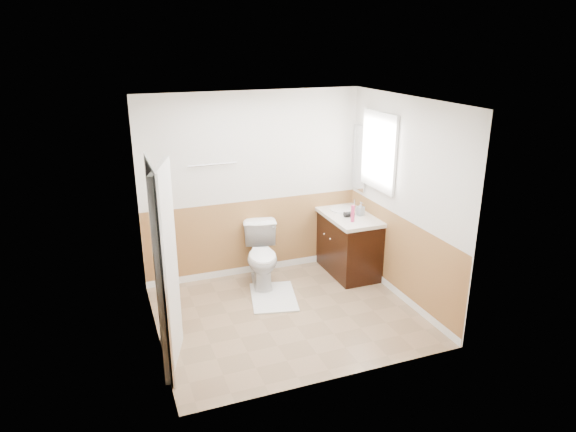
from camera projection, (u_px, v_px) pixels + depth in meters
name	position (u px, v px, depth m)	size (l,w,h in m)	color
floor	(288.00, 314.00, 6.09)	(3.00, 3.00, 0.00)	#8C7051
ceiling	(288.00, 101.00, 5.27)	(3.00, 3.00, 0.00)	white
wall_back	(253.00, 186.00, 6.83)	(3.00, 3.00, 0.00)	silver
wall_front	(339.00, 260.00, 4.53)	(3.00, 3.00, 0.00)	silver
wall_left	(149.00, 233.00, 5.18)	(3.00, 3.00, 0.00)	silver
wall_right	(403.00, 201.00, 6.18)	(3.00, 3.00, 0.00)	silver
wainscot_back	(255.00, 238.00, 7.06)	(3.00, 3.00, 0.00)	#A07940
wainscot_front	(336.00, 333.00, 4.79)	(3.00, 3.00, 0.00)	#A07940
wainscot_left	(157.00, 298.00, 5.43)	(2.60, 2.60, 0.00)	#A07940
wainscot_right	(398.00, 258.00, 6.42)	(2.60, 2.60, 0.00)	#A07940
toilet	(262.00, 256.00, 6.74)	(0.45, 0.78, 0.80)	white
bath_mat	(274.00, 297.00, 6.48)	(0.55, 0.80, 0.02)	silver
vanity_cabinet	(346.00, 244.00, 7.14)	(0.55, 1.10, 0.80)	black
vanity_knob_left	(330.00, 239.00, 6.90)	(0.03, 0.03, 0.03)	silver
vanity_knob_right	(324.00, 234.00, 7.08)	(0.03, 0.03, 0.03)	#B9B9C0
countertop	(347.00, 215.00, 7.00)	(0.60, 1.15, 0.05)	beige
sink_basin	(343.00, 209.00, 7.12)	(0.36, 0.36, 0.02)	white
faucet	(355.00, 204.00, 7.16)	(0.02, 0.02, 0.14)	#B8B7BD
lotion_bottle	(353.00, 214.00, 6.63)	(0.05, 0.05, 0.22)	#C73362
soap_dispenser	(361.00, 209.00, 6.88)	(0.08, 0.09, 0.19)	#9CA7B0
hair_dryer_body	(349.00, 214.00, 6.84)	(0.07, 0.07, 0.14)	black
hair_dryer_handle	(344.00, 215.00, 6.92)	(0.03, 0.03, 0.07)	black
mirror_panel	(359.00, 158.00, 7.05)	(0.02, 0.35, 0.90)	silver
window_frame	(379.00, 151.00, 6.53)	(0.04, 0.80, 1.00)	white
window_glass	(380.00, 151.00, 6.53)	(0.01, 0.70, 0.90)	white
door	(168.00, 269.00, 4.89)	(0.05, 0.80, 2.04)	white
door_frame	(159.00, 270.00, 4.86)	(0.02, 0.92, 2.10)	white
door_knob	(169.00, 262.00, 5.22)	(0.06, 0.06, 0.06)	silver
towel_bar	(212.00, 164.00, 6.48)	(0.02, 0.02, 0.62)	silver
tp_holder_bar	(249.00, 227.00, 6.91)	(0.02, 0.02, 0.14)	silver
tp_roll	(249.00, 227.00, 6.91)	(0.11, 0.11, 0.10)	white
tp_sheet	(249.00, 235.00, 6.95)	(0.10, 0.01, 0.16)	white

